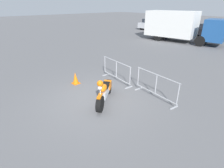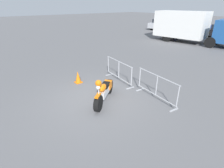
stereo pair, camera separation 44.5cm
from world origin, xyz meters
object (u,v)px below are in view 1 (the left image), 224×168
at_px(parked_car_maroon, 167,25).
at_px(parked_car_blue, 186,27).
at_px(traffic_cone, 75,78).
at_px(crowd_barrier_near, 116,71).
at_px(motorcycle, 105,91).
at_px(parked_car_silver, 151,24).
at_px(pedestrian, 167,31).
at_px(crowd_barrier_far, 156,86).
at_px(parked_car_black, 209,29).
at_px(box_truck, 179,25).

xyz_separation_m(parked_car_maroon, parked_car_blue, (2.86, 0.19, 0.01)).
bearing_deg(parked_car_maroon, traffic_cone, -162.39).
distance_m(crowd_barrier_near, traffic_cone, 2.08).
xyz_separation_m(motorcycle, parked_car_silver, (-12.51, 19.84, 0.32)).
distance_m(motorcycle, pedestrian, 14.58).
relative_size(motorcycle, crowd_barrier_far, 0.81).
relative_size(parked_car_black, pedestrian, 2.53).
height_order(parked_car_silver, parked_car_maroon, parked_car_silver).
xyz_separation_m(motorcycle, box_truck, (-4.49, 13.69, 1.18)).
distance_m(motorcycle, parked_car_blue, 21.05).
relative_size(parked_car_silver, parked_car_blue, 1.00).
bearing_deg(parked_car_blue, parked_car_maroon, 91.01).
height_order(parked_car_silver, parked_car_black, parked_car_silver).
bearing_deg(parked_car_blue, motorcycle, -164.01).
xyz_separation_m(parked_car_black, pedestrian, (-1.75, -6.71, 0.20)).
distance_m(crowd_barrier_far, traffic_cone, 3.92).
bearing_deg(crowd_barrier_far, parked_car_maroon, 121.12).
xyz_separation_m(crowd_barrier_far, parked_car_black, (-5.13, 18.36, 0.17)).
bearing_deg(crowd_barrier_near, parked_car_silver, 122.06).
bearing_deg(motorcycle, traffic_cone, -128.17).
bearing_deg(traffic_cone, crowd_barrier_far, 26.31).
xyz_separation_m(crowd_barrier_far, parked_car_maroon, (-10.85, 17.97, 0.21)).
bearing_deg(parked_car_black, crowd_barrier_far, -167.23).
relative_size(crowd_barrier_near, parked_car_silver, 0.48).
height_order(parked_car_silver, traffic_cone, parked_car_silver).
xyz_separation_m(crowd_barrier_near, crowd_barrier_far, (2.39, 0.00, 0.00)).
bearing_deg(parked_car_silver, parked_car_black, -90.87).
bearing_deg(parked_car_blue, parked_car_silver, 88.05).
distance_m(parked_car_silver, parked_car_blue, 5.72).
height_order(parked_car_maroon, parked_car_blue, parked_car_blue).
xyz_separation_m(motorcycle, parked_car_blue, (-6.79, 19.92, 0.32)).
relative_size(motorcycle, parked_car_silver, 0.39).
bearing_deg(parked_car_silver, traffic_cone, -155.58).
distance_m(box_truck, parked_car_black, 6.52).
bearing_deg(pedestrian, parked_car_black, -12.73).
bearing_deg(parked_car_black, parked_car_maroon, 91.15).
distance_m(motorcycle, box_truck, 14.46).
xyz_separation_m(crowd_barrier_near, parked_car_black, (-2.74, 18.36, 0.17)).
bearing_deg(parked_car_silver, parked_car_maroon, -94.92).
bearing_deg(crowd_barrier_far, pedestrian, 120.56).
bearing_deg(pedestrian, parked_car_maroon, 34.02).
bearing_deg(parked_car_blue, parked_car_black, -88.71).
distance_m(crowd_barrier_near, pedestrian, 12.49).
distance_m(box_truck, parked_car_silver, 10.14).
height_order(parked_car_maroon, parked_car_black, parked_car_maroon).
bearing_deg(pedestrian, crowd_barrier_near, -157.06).
relative_size(crowd_barrier_far, parked_car_maroon, 0.49).
relative_size(box_truck, pedestrian, 4.70).
distance_m(crowd_barrier_far, parked_car_maroon, 20.99).
distance_m(crowd_barrier_near, crowd_barrier_far, 2.39).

